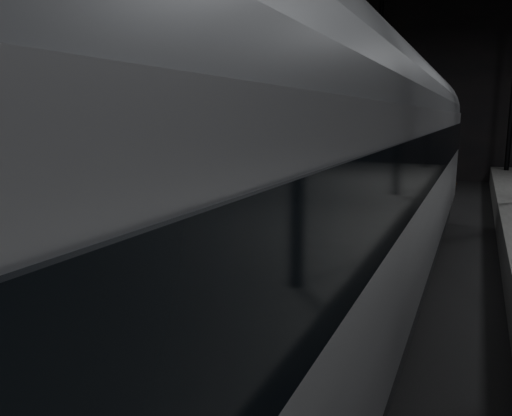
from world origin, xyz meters
The scene contains 6 objects.
ground centered at (0.00, 0.00, 0.00)m, with size 44.00×44.00×0.00m, color black.
platform_left centered at (-7.50, 0.00, 0.50)m, with size 9.00×43.80×1.00m, color #50504D.
tactile_strip centered at (-3.25, 0.00, 1.00)m, with size 0.50×43.80×0.01m, color #875E18.
track centered at (0.00, 0.00, 0.07)m, with size 2.40×43.00×0.24m.
train centered at (0.00, -2.13, 3.10)m, with size 3.11×20.82×5.56m.
woman centered at (-4.16, -3.74, 1.79)m, with size 0.58×0.38×1.58m, color #9F7B61.
Camera 1 is at (2.20, -12.41, 4.10)m, focal length 35.00 mm.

